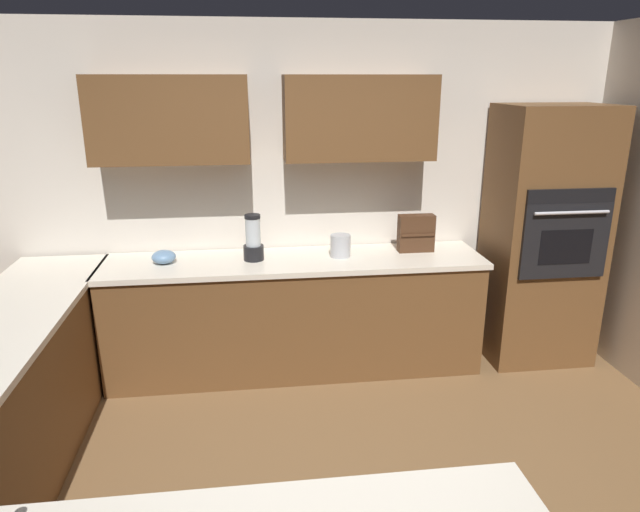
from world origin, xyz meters
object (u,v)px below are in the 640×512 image
(blender, at_px, (253,241))
(mixing_bowl, at_px, (164,257))
(wall_oven, at_px, (543,237))
(kettle, at_px, (340,246))
(spice_rack, at_px, (416,233))

(blender, relative_size, mixing_bowl, 1.98)
(blender, bearing_deg, wall_oven, 179.41)
(wall_oven, distance_m, mixing_bowl, 2.90)
(blender, height_order, kettle, blender)
(mixing_bowl, bearing_deg, kettle, 180.00)
(spice_rack, xyz_separation_m, kettle, (0.60, 0.06, -0.06))
(wall_oven, bearing_deg, mixing_bowl, -0.46)
(wall_oven, relative_size, kettle, 11.98)
(wall_oven, height_order, spice_rack, wall_oven)
(wall_oven, distance_m, spice_rack, 1.00)
(blender, distance_m, kettle, 0.65)
(mixing_bowl, distance_m, kettle, 1.30)
(mixing_bowl, height_order, spice_rack, spice_rack)
(mixing_bowl, xyz_separation_m, kettle, (-1.30, 0.00, 0.04))
(wall_oven, xyz_separation_m, mixing_bowl, (2.90, -0.02, -0.06))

